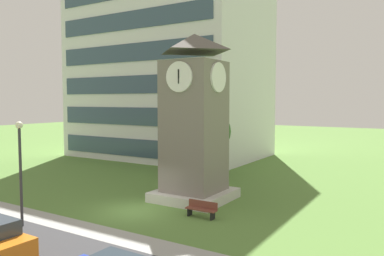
{
  "coord_description": "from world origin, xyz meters",
  "views": [
    {
      "loc": [
        14.3,
        -16.74,
        6.37
      ],
      "look_at": [
        0.79,
        4.99,
        4.54
      ],
      "focal_mm": 35.79,
      "sensor_mm": 36.0,
      "label": 1
    }
  ],
  "objects_px": {
    "street_lamp": "(20,161)",
    "clock_tower": "(194,127)",
    "tree_streetside": "(209,132)",
    "park_bench": "(202,209)"
  },
  "relations": [
    {
      "from": "street_lamp",
      "to": "clock_tower",
      "type": "bearing_deg",
      "value": 62.86
    },
    {
      "from": "clock_tower",
      "to": "street_lamp",
      "type": "xyz_separation_m",
      "value": [
        -4.67,
        -9.12,
        -1.37
      ]
    },
    {
      "from": "tree_streetside",
      "to": "park_bench",
      "type": "bearing_deg",
      "value": -62.69
    },
    {
      "from": "clock_tower",
      "to": "park_bench",
      "type": "distance_m",
      "value": 5.71
    },
    {
      "from": "clock_tower",
      "to": "park_bench",
      "type": "xyz_separation_m",
      "value": [
        2.32,
        -3.01,
        -4.27
      ]
    },
    {
      "from": "clock_tower",
      "to": "tree_streetside",
      "type": "distance_m",
      "value": 7.61
    },
    {
      "from": "clock_tower",
      "to": "street_lamp",
      "type": "relative_size",
      "value": 1.98
    },
    {
      "from": "park_bench",
      "to": "street_lamp",
      "type": "bearing_deg",
      "value": -138.83
    },
    {
      "from": "clock_tower",
      "to": "street_lamp",
      "type": "height_order",
      "value": "clock_tower"
    },
    {
      "from": "park_bench",
      "to": "street_lamp",
      "type": "distance_m",
      "value": 9.73
    }
  ]
}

